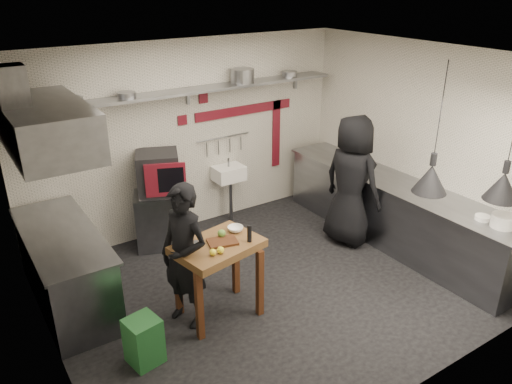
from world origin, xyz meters
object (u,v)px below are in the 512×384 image
green_bin (144,341)px  prep_table (219,279)px  chef_right (352,181)px  combi_oven (158,173)px  chef_left (185,257)px  oven_stand (163,217)px

green_bin → prep_table: bearing=14.6°
prep_table → chef_right: (2.41, 0.48, 0.48)m
combi_oven → chef_left: size_ratio=0.35×
chef_left → combi_oven: bearing=143.6°
chef_left → prep_table: bearing=54.4°
oven_stand → combi_oven: 0.69m
chef_right → combi_oven: bearing=49.6°
chef_right → prep_table: bearing=92.5°
oven_stand → green_bin: oven_stand is taller
chef_left → chef_right: size_ratio=0.88×
chef_left → green_bin: bearing=-82.9°
combi_oven → chef_right: (2.28, -1.41, -0.15)m
combi_oven → green_bin: combi_oven is taller
oven_stand → prep_table: prep_table is taller
oven_stand → combi_oven: bearing=-128.7°
combi_oven → green_bin: size_ratio=1.16×
prep_table → chef_left: bearing=154.9°
oven_stand → combi_oven: (-0.02, -0.01, 0.69)m
combi_oven → green_bin: bearing=-95.7°
green_bin → chef_right: (3.42, 0.74, 0.69)m
oven_stand → chef_left: chef_left is taller
chef_left → chef_right: chef_right is taller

